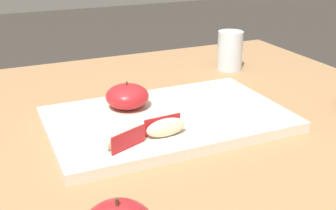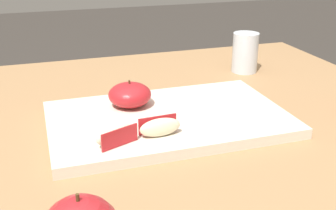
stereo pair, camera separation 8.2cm
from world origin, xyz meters
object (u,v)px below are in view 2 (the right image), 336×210
(cutting_board, at_px, (168,119))
(apple_half_skin_up, at_px, (130,95))
(apple_wedge_front, at_px, (116,135))
(drinking_glass_water, at_px, (245,52))
(apple_wedge_middle, at_px, (160,127))

(cutting_board, distance_m, apple_half_skin_up, 0.10)
(apple_wedge_front, bearing_deg, drinking_glass_water, 39.71)
(cutting_board, distance_m, apple_wedge_front, 0.15)
(apple_wedge_front, distance_m, drinking_glass_water, 0.55)
(apple_half_skin_up, bearing_deg, cutting_board, -47.84)
(cutting_board, height_order, apple_wedge_front, apple_wedge_front)
(apple_wedge_front, relative_size, apple_wedge_middle, 1.03)
(cutting_board, distance_m, apple_wedge_middle, 0.10)
(cutting_board, bearing_deg, apple_wedge_middle, -116.51)
(apple_half_skin_up, bearing_deg, apple_wedge_middle, -82.85)
(apple_half_skin_up, xyz_separation_m, apple_wedge_middle, (0.02, -0.15, -0.01))
(apple_wedge_middle, relative_size, drinking_glass_water, 0.72)
(cutting_board, relative_size, apple_wedge_middle, 6.06)
(cutting_board, bearing_deg, drinking_glass_water, 40.91)
(cutting_board, height_order, drinking_glass_water, drinking_glass_water)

